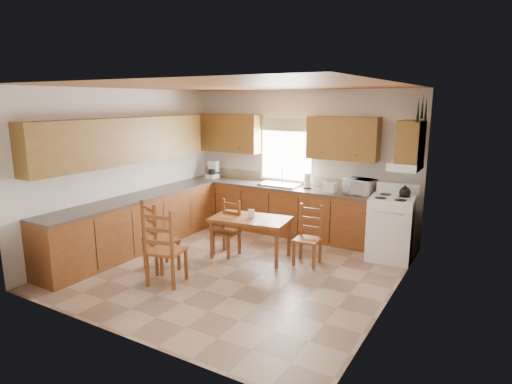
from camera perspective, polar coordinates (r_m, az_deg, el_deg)
The scene contains 35 objects.
floor at distance 6.62m, azimuth -2.47°, elevation -10.11°, with size 4.50×4.50×0.00m, color gray.
ceiling at distance 6.13m, azimuth -2.71°, elevation 13.93°, with size 4.50×4.50×0.00m, color brown.
wall_left at distance 7.68m, azimuth -16.83°, elevation 2.96°, with size 4.50×4.50×0.00m, color silver.
wall_right at distance 5.38m, azimuth 17.96°, elevation -0.88°, with size 4.50×4.50×0.00m, color silver.
wall_back at distance 8.19m, azimuth 6.03°, elevation 3.96°, with size 4.50×4.50×0.00m, color silver.
wall_front at distance 4.57m, azimuth -18.15°, elevation -3.15°, with size 4.50×4.50×0.00m, color silver.
lower_cab_back at distance 8.27m, azimuth 2.66°, elevation -2.35°, with size 3.75×0.60×0.88m, color brown.
lower_cab_left at distance 7.56m, azimuth -15.68°, elevation -4.18°, with size 0.60×3.60×0.88m, color brown.
counter_back at distance 8.16m, azimuth 2.69°, elevation 0.78°, with size 3.75×0.63×0.04m, color #483F38.
counter_left at distance 7.45m, azimuth -15.88°, elevation -0.79°, with size 0.63×3.60×0.04m, color #483F38.
backsplash at distance 8.40m, azimuth 3.62°, elevation 1.85°, with size 3.75×0.01×0.18m, color gray.
upper_cab_back_left at distance 8.75m, azimuth -3.70°, elevation 7.84°, with size 1.41×0.33×0.75m, color brown.
upper_cab_back_right at distance 7.67m, azimuth 11.51°, elevation 7.02°, with size 1.25×0.33×0.75m, color brown.
upper_cab_left at distance 7.40m, azimuth -17.04°, elevation 6.56°, with size 0.33×3.60×0.75m, color brown.
upper_cab_stove at distance 6.93m, azimuth 19.93°, elevation 6.40°, with size 0.33×0.62×0.62m, color brown.
range_hood at distance 6.98m, azimuth 19.30°, elevation 3.33°, with size 0.44×0.62×0.12m, color white.
window_frame at distance 8.27m, azimuth 4.07°, elevation 5.47°, with size 1.13×0.02×1.18m, color white.
window_pane at distance 8.26m, azimuth 4.06°, elevation 5.46°, with size 1.05×0.01×1.10m, color white.
window_valance at distance 8.20m, azimuth 4.03°, elevation 8.92°, with size 1.19×0.01×0.24m, color #4A683B.
sink_basin at distance 8.12m, azimuth 3.16°, elevation 1.00°, with size 0.75×0.45×0.04m, color silver.
pine_decal_a at distance 6.57m, azimuth 20.83°, elevation 10.26°, with size 0.22×0.22×0.36m, color #17381F.
pine_decal_b at distance 6.88m, azimuth 21.32°, elevation 10.61°, with size 0.22×0.22×0.36m, color #17381F.
pine_decal_c at distance 7.20m, azimuth 21.73°, elevation 10.29°, with size 0.22×0.22×0.36m, color #17381F.
stove at distance 7.19m, azimuth 17.50°, elevation -4.68°, with size 0.67×0.69×0.99m, color white.
coffeemaker at distance 8.94m, azimuth -5.87°, elevation 2.94°, with size 0.20×0.23×0.33m, color white.
paper_towel at distance 7.90m, azimuth 6.87°, elevation 1.50°, with size 0.12×0.12×0.28m, color white.
toaster at distance 7.63m, azimuth 9.82°, elevation 0.64°, with size 0.22×0.14×0.18m, color white.
microwave at distance 7.53m, azimuth 13.64°, elevation 0.70°, with size 0.46×0.33×0.27m, color white.
dining_table at distance 6.96m, azimuth -0.74°, elevation -6.08°, with size 1.24×0.71×0.66m, color brown.
chair_near_left at distance 6.57m, azimuth -12.59°, elevation -5.69°, with size 0.44×0.42×1.06m, color brown.
chair_near_right at distance 6.06m, azimuth -11.91°, elevation -7.02°, with size 0.46×0.44×1.09m, color brown.
chair_far_left at distance 7.04m, azimuth -4.01°, elevation -4.89°, with size 0.38×0.36×0.90m, color brown.
chair_far_right at distance 6.68m, azimuth 6.87°, elevation -5.83°, with size 0.38×0.37×0.91m, color brown.
table_paper at distance 6.58m, azimuth 0.75°, elevation -4.13°, with size 0.22×0.29×0.00m, color white.
table_card at distance 6.87m, azimuth -0.65°, elevation -2.87°, with size 0.10×0.02×0.13m, color white.
Camera 1 is at (3.35, -5.14, 2.51)m, focal length 30.00 mm.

